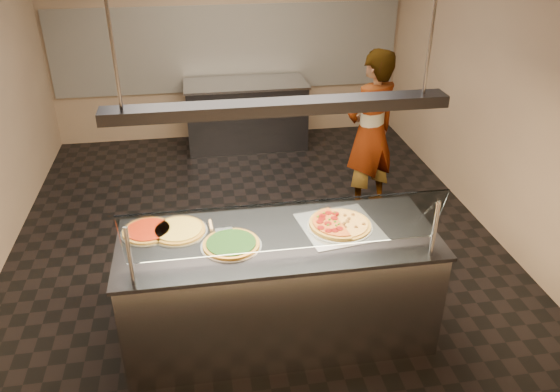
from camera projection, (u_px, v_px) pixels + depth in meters
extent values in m
cube|color=black|center=(256.00, 241.00, 5.75)|extent=(5.00, 6.00, 0.02)
cube|color=tan|center=(228.00, 34.00, 7.64)|extent=(5.00, 0.02, 3.00)
cube|color=tan|center=(333.00, 322.00, 2.42)|extent=(5.00, 0.02, 3.00)
cube|color=tan|center=(505.00, 90.00, 5.38)|extent=(0.02, 6.00, 3.00)
cube|color=silver|center=(228.00, 49.00, 7.71)|extent=(4.90, 0.02, 1.20)
cube|color=#B7B7BC|center=(279.00, 289.00, 4.30)|extent=(2.36, 0.90, 0.90)
cube|color=#2E2E32|center=(279.00, 239.00, 4.08)|extent=(2.40, 0.94, 0.03)
cylinder|color=#B7B7BC|center=(130.00, 256.00, 3.47)|extent=(0.03, 0.03, 0.44)
cylinder|color=#B7B7BC|center=(435.00, 229.00, 3.77)|extent=(0.03, 0.03, 0.44)
cube|color=white|center=(287.00, 227.00, 3.63)|extent=(2.16, 0.18, 0.47)
cube|color=silver|center=(339.00, 226.00, 4.21)|extent=(0.65, 0.65, 0.01)
cylinder|color=silver|center=(339.00, 225.00, 4.21)|extent=(0.50, 0.50, 0.01)
cylinder|color=#560906|center=(335.00, 213.00, 4.28)|extent=(0.06, 0.06, 0.01)
cylinder|color=#560906|center=(328.00, 212.00, 4.29)|extent=(0.06, 0.06, 0.01)
cylinder|color=#560906|center=(334.00, 217.00, 4.22)|extent=(0.06, 0.06, 0.01)
cylinder|color=#560906|center=(322.00, 215.00, 4.25)|extent=(0.06, 0.06, 0.01)
cylinder|color=#560906|center=(322.00, 218.00, 4.21)|extent=(0.06, 0.06, 0.01)
cylinder|color=#560906|center=(320.00, 221.00, 4.17)|extent=(0.06, 0.06, 0.01)
cylinder|color=#560906|center=(328.00, 223.00, 4.15)|extent=(0.06, 0.06, 0.01)
cylinder|color=#560906|center=(321.00, 227.00, 4.09)|extent=(0.06, 0.06, 0.01)
cylinder|color=#560906|center=(328.00, 230.00, 4.06)|extent=(0.06, 0.06, 0.01)
cylinder|color=#560906|center=(335.00, 230.00, 4.06)|extent=(0.06, 0.06, 0.01)
cylinder|color=#560906|center=(339.00, 228.00, 4.08)|extent=(0.06, 0.06, 0.01)
cube|color=#19590F|center=(334.00, 212.00, 4.28)|extent=(0.02, 0.02, 0.01)
cube|color=#19590F|center=(324.00, 212.00, 4.28)|extent=(0.02, 0.02, 0.01)
cube|color=#19590F|center=(318.00, 216.00, 4.23)|extent=(0.02, 0.01, 0.01)
cube|color=#19590F|center=(329.00, 219.00, 4.20)|extent=(0.02, 0.01, 0.01)
cube|color=#19590F|center=(335.00, 221.00, 4.17)|extent=(0.02, 0.02, 0.01)
cube|color=#19590F|center=(328.00, 224.00, 4.13)|extent=(0.02, 0.02, 0.01)
cube|color=#19590F|center=(336.00, 225.00, 4.12)|extent=(0.02, 0.02, 0.01)
cube|color=#19590F|center=(339.00, 223.00, 4.14)|extent=(0.02, 0.02, 0.01)
sphere|color=#513014|center=(345.00, 226.00, 4.14)|extent=(0.03, 0.03, 0.03)
sphere|color=#513014|center=(343.00, 224.00, 4.17)|extent=(0.03, 0.03, 0.03)
sphere|color=#513014|center=(356.00, 227.00, 4.13)|extent=(0.03, 0.03, 0.03)
sphere|color=#513014|center=(344.00, 223.00, 4.18)|extent=(0.03, 0.03, 0.03)
sphere|color=#513014|center=(364.00, 224.00, 4.17)|extent=(0.03, 0.03, 0.03)
sphere|color=#513014|center=(347.00, 221.00, 4.20)|extent=(0.03, 0.03, 0.03)
sphere|color=#513014|center=(347.00, 220.00, 4.22)|extent=(0.03, 0.03, 0.03)
sphere|color=#513014|center=(349.00, 218.00, 4.24)|extent=(0.03, 0.03, 0.03)
sphere|color=#513014|center=(353.00, 214.00, 4.30)|extent=(0.03, 0.03, 0.03)
sphere|color=#513014|center=(345.00, 215.00, 4.29)|extent=(0.03, 0.03, 0.03)
cylinder|color=silver|center=(231.00, 245.00, 3.98)|extent=(0.45, 0.45, 0.01)
cylinder|color=brown|center=(231.00, 244.00, 3.97)|extent=(0.42, 0.42, 0.02)
cylinder|color=black|center=(231.00, 242.00, 3.96)|extent=(0.36, 0.36, 0.01)
cylinder|color=silver|center=(179.00, 231.00, 4.15)|extent=(0.44, 0.44, 0.01)
cylinder|color=brown|center=(179.00, 230.00, 4.14)|extent=(0.41, 0.41, 0.02)
cylinder|color=gold|center=(178.00, 228.00, 4.13)|extent=(0.35, 0.35, 0.01)
cylinder|color=silver|center=(148.00, 231.00, 4.14)|extent=(0.41, 0.41, 0.01)
cylinder|color=brown|center=(148.00, 230.00, 4.14)|extent=(0.38, 0.38, 0.02)
cylinder|color=#660802|center=(148.00, 229.00, 4.13)|extent=(0.33, 0.33, 0.01)
cube|color=#B7B7BC|center=(224.00, 231.00, 4.10)|extent=(0.14, 0.12, 0.00)
cylinder|color=tan|center=(211.00, 225.00, 4.17)|extent=(0.03, 0.14, 0.02)
cube|color=#2E2E32|center=(246.00, 115.00, 7.77)|extent=(1.66, 0.70, 0.90)
cube|color=#B7B7BC|center=(245.00, 84.00, 7.54)|extent=(1.70, 0.74, 0.03)
imported|color=#363140|center=(371.00, 133.00, 5.94)|extent=(0.79, 0.69, 1.84)
cube|color=#2E2E32|center=(279.00, 107.00, 3.59)|extent=(2.30, 0.18, 0.08)
cylinder|color=#B7B7BC|center=(110.00, 27.00, 3.18)|extent=(0.02, 0.02, 1.01)
cylinder|color=#B7B7BC|center=(434.00, 17.00, 3.47)|extent=(0.02, 0.02, 1.01)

